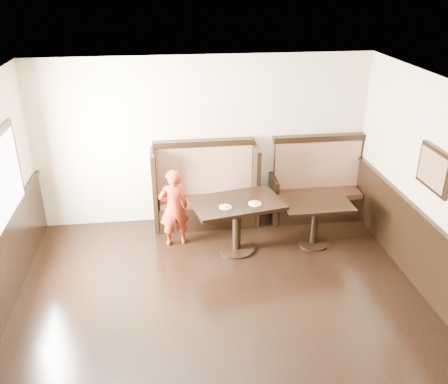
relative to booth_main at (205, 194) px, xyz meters
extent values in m
plane|color=black|center=(0.00, -3.30, -0.53)|extent=(7.00, 7.00, 0.00)
plane|color=#C8B391|center=(0.00, 0.20, 0.87)|extent=(5.50, 0.00, 5.50)
plane|color=white|center=(0.00, -3.30, 2.27)|extent=(7.00, 7.00, 0.00)
cube|color=black|center=(-2.71, -1.40, 1.02)|extent=(0.05, 1.50, 1.20)
cube|color=white|center=(-2.69, -1.40, 1.02)|extent=(0.01, 1.30, 1.00)
cube|color=black|center=(2.71, -2.10, 1.17)|extent=(0.04, 0.70, 0.55)
cube|color=olive|center=(2.69, -2.10, 1.17)|extent=(0.01, 0.60, 0.45)
cube|color=black|center=(0.00, -0.08, -0.32)|extent=(1.60, 0.50, 0.42)
cube|color=#321A10|center=(0.00, -0.08, -0.07)|extent=(1.54, 0.46, 0.09)
cube|color=#470E0E|center=(0.00, 0.13, 0.37)|extent=(1.60, 0.12, 0.92)
cube|color=black|center=(0.00, 0.13, 0.87)|extent=(1.68, 0.16, 0.10)
cube|color=black|center=(-0.84, 0.02, 0.15)|extent=(0.07, 0.72, 1.36)
cube|color=black|center=(0.84, 0.02, 0.15)|extent=(0.07, 0.72, 1.36)
cube|color=black|center=(1.95, -0.08, -0.32)|extent=(1.50, 0.50, 0.42)
cube|color=#321A10|center=(1.95, -0.08, -0.07)|extent=(1.44, 0.46, 0.09)
cube|color=#470E0E|center=(1.95, 0.13, 0.37)|extent=(1.50, 0.12, 0.92)
cube|color=black|center=(1.95, 0.13, 0.87)|extent=(1.58, 0.16, 0.10)
cube|color=black|center=(1.16, 0.02, -0.13)|extent=(0.07, 0.72, 0.80)
cube|color=black|center=(2.74, 0.02, -0.13)|extent=(0.07, 0.72, 0.80)
cube|color=black|center=(0.39, -0.96, 0.29)|extent=(1.45, 1.07, 0.05)
cylinder|color=black|center=(0.39, -0.96, -0.13)|extent=(0.13, 0.13, 0.77)
cylinder|color=black|center=(0.39, -0.96, -0.51)|extent=(0.57, 0.57, 0.03)
cube|color=black|center=(1.62, -0.94, 0.18)|extent=(1.06, 0.70, 0.05)
cylinder|color=black|center=(1.62, -0.94, -0.18)|extent=(0.12, 0.12, 0.67)
cylinder|color=black|center=(1.62, -0.94, -0.51)|extent=(0.50, 0.50, 0.03)
imported|color=#A52C11|center=(-0.55, -0.65, 0.11)|extent=(0.50, 0.37, 1.27)
cylinder|color=white|center=(0.19, -1.13, 0.32)|extent=(0.18, 0.18, 0.01)
cylinder|color=tan|center=(0.19, -1.13, 0.33)|extent=(0.11, 0.11, 0.01)
cylinder|color=#EABA54|center=(0.19, -1.13, 0.34)|extent=(0.10, 0.10, 0.01)
cylinder|color=white|center=(0.64, -1.07, 0.32)|extent=(0.19, 0.19, 0.01)
cylinder|color=tan|center=(0.64, -1.07, 0.33)|extent=(0.12, 0.12, 0.02)
cylinder|color=#EABA54|center=(0.64, -1.07, 0.34)|extent=(0.10, 0.10, 0.01)
camera|label=1|loc=(-0.61, -7.21, 3.44)|focal=38.00mm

